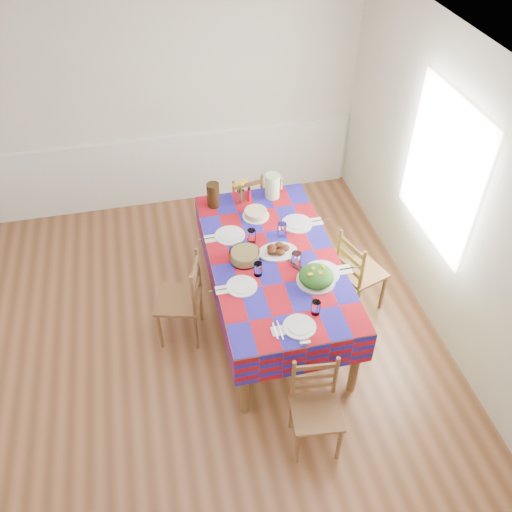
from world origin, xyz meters
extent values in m
cube|color=brown|center=(0.00, 0.00, -0.02)|extent=(4.50, 5.00, 0.04)
cube|color=white|center=(0.00, 0.00, 2.72)|extent=(4.50, 5.00, 0.04)
cube|color=silver|center=(0.00, 2.52, 1.35)|extent=(4.50, 0.04, 2.70)
cube|color=silver|center=(2.27, 0.00, 1.35)|extent=(0.04, 5.00, 2.70)
cube|color=white|center=(0.00, 2.47, 0.90)|extent=(4.41, 0.06, 0.04)
cube|color=white|center=(0.00, 2.48, 0.45)|extent=(4.41, 0.03, 0.90)
plane|color=white|center=(2.23, 0.30, 1.50)|extent=(0.00, 1.40, 1.40)
cylinder|color=brown|center=(0.22, -0.74, 0.39)|extent=(0.08, 0.08, 0.79)
cylinder|color=brown|center=(1.19, -0.74, 0.39)|extent=(0.08, 0.08, 0.79)
cylinder|color=brown|center=(0.22, 1.23, 0.39)|extent=(0.08, 0.08, 0.79)
cylinder|color=brown|center=(1.19, 1.23, 0.39)|extent=(0.08, 0.08, 0.79)
cube|color=brown|center=(0.70, 0.25, 0.81)|extent=(1.10, 2.10, 0.04)
cube|color=#A10D19|center=(0.70, 0.25, 0.83)|extent=(1.15, 2.14, 0.01)
cube|color=#A10D19|center=(0.13, 0.25, 0.66)|extent=(0.01, 2.14, 0.33)
cube|color=#A10D19|center=(1.27, 0.25, 0.66)|extent=(0.01, 2.14, 0.33)
cube|color=#A10D19|center=(0.70, -0.82, 0.66)|extent=(1.15, 0.01, 0.33)
cube|color=#A10D19|center=(0.70, 1.32, 0.66)|extent=(1.15, 0.01, 0.33)
cylinder|color=white|center=(0.69, -0.62, 0.84)|extent=(0.27, 0.27, 0.01)
cylinder|color=white|center=(0.69, -0.62, 0.85)|extent=(0.19, 0.19, 0.01)
cylinder|color=white|center=(0.86, -0.50, 0.90)|extent=(0.08, 0.08, 0.13)
cube|color=silver|center=(0.52, -0.62, 0.84)|extent=(0.10, 0.10, 0.01)
cube|color=silver|center=(0.50, -0.62, 0.84)|extent=(0.01, 0.17, 0.00)
cube|color=silver|center=(0.54, -0.62, 0.84)|extent=(0.01, 0.20, 0.00)
cylinder|color=white|center=(0.34, -0.08, 0.84)|extent=(0.27, 0.27, 0.01)
cylinder|color=white|center=(0.34, -0.08, 0.85)|extent=(0.19, 0.19, 0.01)
cylinder|color=white|center=(0.51, 0.04, 0.90)|extent=(0.08, 0.08, 0.13)
cube|color=silver|center=(0.16, -0.08, 0.84)|extent=(0.10, 0.10, 0.01)
cube|color=silver|center=(0.14, -0.08, 0.84)|extent=(0.17, 0.01, 0.00)
cube|color=silver|center=(0.18, -0.08, 0.84)|extent=(0.20, 0.01, 0.00)
cylinder|color=white|center=(0.37, 0.61, 0.84)|extent=(0.29, 0.29, 0.01)
cylinder|color=white|center=(0.37, 0.61, 0.85)|extent=(0.20, 0.20, 0.01)
cylinder|color=white|center=(0.55, 0.49, 0.90)|extent=(0.08, 0.08, 0.14)
cube|color=silver|center=(0.17, 0.61, 0.84)|extent=(0.11, 0.11, 0.01)
cube|color=silver|center=(0.15, 0.61, 0.84)|extent=(0.18, 0.01, 0.00)
cube|color=silver|center=(0.20, 0.61, 0.84)|extent=(0.21, 0.01, 0.00)
cylinder|color=white|center=(1.06, -0.07, 0.84)|extent=(0.32, 0.32, 0.02)
cylinder|color=white|center=(1.06, -0.07, 0.86)|extent=(0.22, 0.22, 0.01)
cylinder|color=white|center=(0.86, 0.07, 0.91)|extent=(0.09, 0.09, 0.15)
cube|color=silver|center=(1.27, -0.07, 0.84)|extent=(0.12, 0.12, 0.01)
cube|color=silver|center=(1.25, -0.07, 0.84)|extent=(0.20, 0.01, 0.00)
cube|color=silver|center=(1.30, -0.07, 0.84)|extent=(0.24, 0.01, 0.00)
cylinder|color=white|center=(1.04, 0.64, 0.84)|extent=(0.30, 0.30, 0.02)
cylinder|color=white|center=(1.04, 0.64, 0.85)|extent=(0.21, 0.21, 0.01)
cylinder|color=white|center=(0.85, 0.51, 0.91)|extent=(0.08, 0.08, 0.14)
cube|color=silver|center=(1.24, 0.64, 0.84)|extent=(0.11, 0.11, 0.01)
cube|color=silver|center=(1.22, 0.64, 0.84)|extent=(0.19, 0.01, 0.00)
cube|color=silver|center=(1.26, 0.64, 0.84)|extent=(0.22, 0.01, 0.00)
ellipsoid|color=white|center=(0.75, 0.28, 0.84)|extent=(0.36, 0.26, 0.02)
ellipsoid|color=black|center=(0.82, 0.28, 0.88)|extent=(0.10, 0.08, 0.05)
ellipsoid|color=black|center=(0.77, 0.33, 0.88)|extent=(0.10, 0.08, 0.05)
ellipsoid|color=black|center=(0.70, 0.32, 0.88)|extent=(0.10, 0.08, 0.05)
ellipsoid|color=black|center=(0.69, 0.26, 0.88)|extent=(0.10, 0.08, 0.05)
ellipsoid|color=black|center=(0.76, 0.24, 0.88)|extent=(0.10, 0.08, 0.05)
cylinder|color=white|center=(0.98, -0.15, 0.84)|extent=(0.34, 0.34, 0.02)
ellipsoid|color=#164611|center=(0.98, -0.15, 0.90)|extent=(0.31, 0.31, 0.14)
cube|color=orange|center=(0.91, -0.19, 0.96)|extent=(0.04, 0.03, 0.01)
cube|color=orange|center=(0.96, -0.12, 0.96)|extent=(0.05, 0.05, 0.01)
cube|color=orange|center=(1.00, -0.19, 0.96)|extent=(0.03, 0.04, 0.01)
cube|color=orange|center=(1.05, -0.12, 0.96)|extent=(0.04, 0.05, 0.01)
cylinder|color=white|center=(0.43, 0.25, 0.88)|extent=(0.27, 0.27, 0.10)
cylinder|color=tan|center=(0.43, 0.25, 0.88)|extent=(0.25, 0.25, 0.08)
cylinder|color=white|center=(0.67, 0.86, 0.84)|extent=(0.27, 0.27, 0.01)
cylinder|color=tan|center=(0.67, 0.86, 0.88)|extent=(0.23, 0.23, 0.06)
cube|color=black|center=(0.84, 0.12, 0.84)|extent=(0.13, 0.30, 0.01)
cube|color=black|center=(0.89, 0.14, 0.84)|extent=(0.06, 0.31, 0.01)
cylinder|color=white|center=(0.58, 1.13, 0.90)|extent=(0.08, 0.08, 0.14)
cylinder|color=#2F6C24|center=(0.56, 1.13, 0.95)|extent=(0.01, 0.01, 0.19)
ellipsoid|color=orange|center=(0.52, 1.13, 1.05)|extent=(0.06, 0.06, 0.02)
cylinder|color=#2F6C24|center=(0.60, 1.14, 0.95)|extent=(0.01, 0.01, 0.19)
ellipsoid|color=orange|center=(0.62, 1.16, 1.07)|extent=(0.06, 0.06, 0.02)
cylinder|color=#2F6C24|center=(0.58, 1.11, 0.95)|extent=(0.01, 0.01, 0.19)
ellipsoid|color=orange|center=(0.58, 1.09, 1.08)|extent=(0.06, 0.06, 0.02)
cylinder|color=#AB0D1C|center=(0.67, 1.14, 0.92)|extent=(0.04, 0.04, 0.16)
cylinder|color=beige|center=(0.91, 1.15, 0.97)|extent=(0.15, 0.15, 0.26)
cylinder|color=black|center=(0.30, 1.13, 0.96)|extent=(0.13, 0.13, 0.26)
cube|color=white|center=(0.69, -0.79, 0.84)|extent=(0.08, 0.03, 0.02)
cylinder|color=brown|center=(0.52, -1.29, 0.21)|extent=(0.03, 0.03, 0.42)
cylinder|color=brown|center=(0.85, -1.33, 0.21)|extent=(0.03, 0.03, 0.42)
cylinder|color=brown|center=(0.55, -0.98, 0.21)|extent=(0.03, 0.03, 0.42)
cylinder|color=brown|center=(0.88, -1.02, 0.21)|extent=(0.03, 0.03, 0.42)
cube|color=brown|center=(0.70, -1.15, 0.43)|extent=(0.43, 0.41, 0.03)
cylinder|color=brown|center=(0.55, -0.97, 0.65)|extent=(0.03, 0.03, 0.46)
cylinder|color=brown|center=(0.88, -1.01, 0.65)|extent=(0.03, 0.03, 0.46)
cube|color=brown|center=(0.72, -0.99, 0.55)|extent=(0.33, 0.06, 0.05)
cube|color=brown|center=(0.72, -0.99, 0.67)|extent=(0.33, 0.06, 0.05)
cube|color=brown|center=(0.72, -0.99, 0.79)|extent=(0.33, 0.06, 0.05)
cylinder|color=brown|center=(0.84, 1.83, 0.21)|extent=(0.03, 0.03, 0.41)
cylinder|color=brown|center=(0.51, 1.77, 0.21)|extent=(0.03, 0.03, 0.41)
cylinder|color=brown|center=(0.89, 1.52, 0.21)|extent=(0.03, 0.03, 0.41)
cylinder|color=brown|center=(0.56, 1.47, 0.21)|extent=(0.03, 0.03, 0.41)
cube|color=brown|center=(0.70, 1.65, 0.43)|extent=(0.44, 0.42, 0.03)
cylinder|color=brown|center=(0.89, 1.51, 0.64)|extent=(0.03, 0.03, 0.46)
cylinder|color=brown|center=(0.56, 1.46, 0.64)|extent=(0.03, 0.03, 0.46)
cube|color=brown|center=(0.73, 1.48, 0.55)|extent=(0.33, 0.07, 0.05)
cube|color=brown|center=(0.73, 1.48, 0.67)|extent=(0.33, 0.07, 0.05)
cube|color=brown|center=(0.73, 1.48, 0.79)|extent=(0.33, 0.07, 0.05)
cylinder|color=brown|center=(-0.32, 0.47, 0.23)|extent=(0.04, 0.04, 0.45)
cylinder|color=brown|center=(-0.42, 0.12, 0.23)|extent=(0.04, 0.04, 0.45)
cylinder|color=brown|center=(0.01, 0.38, 0.23)|extent=(0.04, 0.04, 0.45)
cylinder|color=brown|center=(-0.09, 0.03, 0.23)|extent=(0.04, 0.04, 0.45)
cube|color=brown|center=(-0.20, 0.25, 0.47)|extent=(0.50, 0.51, 0.03)
cylinder|color=brown|center=(0.02, 0.37, 0.70)|extent=(0.04, 0.04, 0.50)
cylinder|color=brown|center=(-0.08, 0.02, 0.70)|extent=(0.04, 0.04, 0.50)
cube|color=brown|center=(-0.03, 0.20, 0.60)|extent=(0.11, 0.35, 0.05)
cube|color=brown|center=(-0.03, 0.20, 0.73)|extent=(0.11, 0.35, 0.05)
cube|color=brown|center=(-0.03, 0.20, 0.86)|extent=(0.11, 0.35, 0.05)
cylinder|color=brown|center=(1.82, 0.13, 0.22)|extent=(0.04, 0.04, 0.44)
cylinder|color=brown|center=(1.71, 0.47, 0.22)|extent=(0.04, 0.04, 0.44)
cylinder|color=brown|center=(1.50, 0.03, 0.22)|extent=(0.04, 0.04, 0.44)
cylinder|color=brown|center=(1.39, 0.36, 0.22)|extent=(0.04, 0.04, 0.44)
cube|color=brown|center=(1.60, 0.25, 0.46)|extent=(0.50, 0.51, 0.03)
cylinder|color=brown|center=(1.49, 0.02, 0.69)|extent=(0.04, 0.04, 0.49)
cylinder|color=brown|center=(1.38, 0.36, 0.69)|extent=(0.04, 0.04, 0.49)
cube|color=brown|center=(1.44, 0.19, 0.59)|extent=(0.13, 0.34, 0.05)
cube|color=brown|center=(1.44, 0.19, 0.71)|extent=(0.13, 0.34, 0.05)
cube|color=brown|center=(1.44, 0.19, 0.84)|extent=(0.13, 0.34, 0.05)
camera|label=1|loc=(-0.26, -3.29, 4.14)|focal=38.00mm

